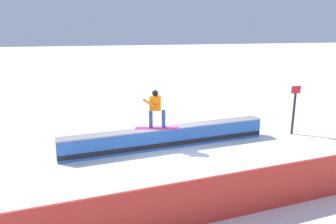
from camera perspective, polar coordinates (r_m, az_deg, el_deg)
The scene contains 5 objects.
ground_plane at distance 12.23m, azimuth -0.18°, elevation -6.08°, with size 120.00×120.00×0.00m, color white.
grind_box at distance 12.11m, azimuth -0.18°, elevation -4.54°, with size 7.74×1.59×0.77m.
snowboarder at distance 11.65m, azimuth -2.14°, elevation 0.73°, with size 1.60×0.60×1.40m.
safety_fence at distance 7.73m, azimuth 7.71°, elevation -14.83°, with size 10.16×0.06×1.15m, color red.
trail_marker at distance 14.29m, azimuth 20.98°, elevation 0.54°, with size 0.40×0.10×2.01m.
Camera 1 is at (2.39, 11.16, 4.40)m, focal length 35.19 mm.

